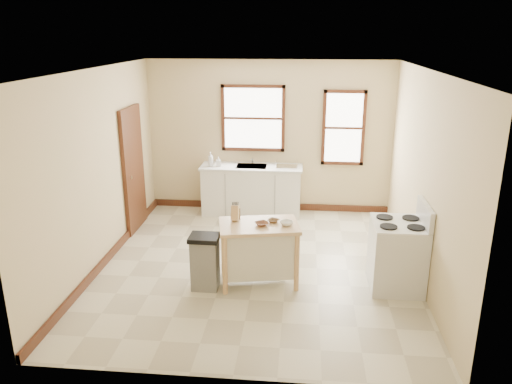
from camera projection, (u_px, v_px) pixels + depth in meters
floor at (256, 266)px, 7.30m from camera, size 5.00×5.00×0.00m
ceiling at (257, 70)px, 6.43m from camera, size 5.00×5.00×0.00m
wall_back at (269, 137)px, 9.23m from camera, size 4.50×0.04×2.80m
wall_left at (99, 170)px, 7.07m from camera, size 0.04×5.00×2.80m
wall_right at (424, 178)px, 6.66m from camera, size 0.04×5.00×2.80m
window_main at (253, 118)px, 9.13m from camera, size 1.17×0.06×1.22m
window_side at (344, 128)px, 9.03m from camera, size 0.77×0.06×1.37m
door_left at (133, 169)px, 8.40m from camera, size 0.06×0.90×2.10m
baseboard_back at (269, 206)px, 9.62m from camera, size 4.50×0.04×0.12m
baseboard_left at (109, 256)px, 7.48m from camera, size 0.04×5.00×0.12m
sink_counter at (252, 190)px, 9.27m from camera, size 1.86×0.62×0.92m
faucet at (253, 158)px, 9.26m from camera, size 0.03×0.03×0.22m
soap_bottle_a at (211, 159)px, 9.08m from camera, size 0.11×0.11×0.26m
soap_bottle_b at (218, 162)px, 9.08m from camera, size 0.09×0.10×0.18m
dish_rack at (287, 164)px, 9.04m from camera, size 0.43×0.34×0.10m
kitchen_island at (259, 253)px, 6.71m from camera, size 1.14×0.84×0.85m
knife_block at (235, 213)px, 6.67m from camera, size 0.11×0.11×0.20m
pepper_grinder at (239, 214)px, 6.74m from camera, size 0.05×0.05×0.15m
bowl_a at (262, 224)px, 6.52m from camera, size 0.25×0.25×0.04m
bowl_b at (273, 221)px, 6.64m from camera, size 0.20×0.20×0.04m
bowl_c at (287, 223)px, 6.53m from camera, size 0.19×0.19×0.05m
trash_bin at (205, 262)px, 6.57m from camera, size 0.39×0.33×0.75m
gas_stove at (398, 246)px, 6.54m from camera, size 0.73×0.74×1.18m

